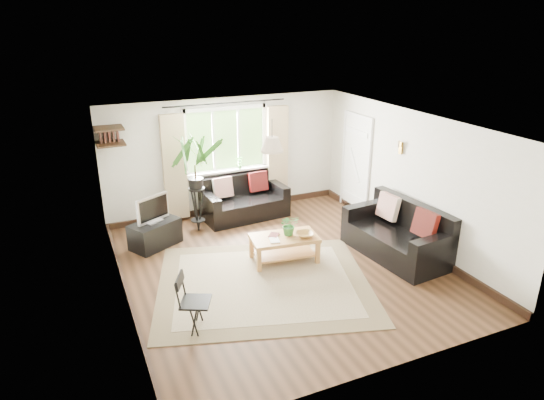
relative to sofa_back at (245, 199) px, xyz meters
name	(u,v)px	position (x,y,z in m)	size (l,w,h in m)	color
floor	(282,267)	(-0.21, -2.27, -0.40)	(5.50, 5.50, 0.00)	black
ceiling	(283,124)	(-0.21, -2.27, 2.00)	(5.50, 5.50, 0.00)	white
wall_back	(226,156)	(-0.21, 0.48, 0.80)	(5.00, 0.02, 2.40)	beige
wall_front	(389,281)	(-0.21, -5.02, 0.80)	(5.00, 0.02, 2.40)	beige
wall_left	(117,225)	(-2.71, -2.27, 0.80)	(0.02, 5.50, 2.40)	beige
wall_right	(411,179)	(2.29, -2.27, 0.80)	(0.02, 5.50, 2.40)	beige
rug	(264,283)	(-0.68, -2.64, -0.39)	(3.24, 2.77, 0.02)	beige
window	(226,140)	(-0.21, 0.44, 1.15)	(2.50, 0.16, 2.16)	white
door	(356,165)	(2.26, -0.57, 0.60)	(0.06, 0.96, 2.06)	silver
corner_shelf	(110,136)	(-2.46, 0.23, 1.49)	(0.50, 0.50, 0.34)	black
pendant_lamp	(272,141)	(-0.21, -1.87, 1.65)	(0.36, 0.36, 0.54)	beige
wall_sconce	(400,146)	(2.22, -1.97, 1.34)	(0.12, 0.12, 0.28)	beige
sofa_back	(245,199)	(0.00, 0.00, 0.00)	(1.70, 0.85, 0.80)	black
sofa_right	(396,232)	(1.77, -2.66, 0.04)	(0.93, 1.87, 0.88)	black
coffee_table	(284,249)	(-0.08, -2.08, -0.17)	(1.11, 0.61, 0.45)	#9A6332
table_plant	(289,225)	(0.03, -2.04, 0.23)	(0.32, 0.27, 0.35)	#2C6A2A
bowl	(305,235)	(0.23, -2.22, 0.09)	(0.30, 0.30, 0.07)	olive
book_a	(270,241)	(-0.37, -2.14, 0.06)	(0.16, 0.21, 0.02)	white
book_b	(269,234)	(-0.28, -1.93, 0.06)	(0.15, 0.20, 0.02)	#532321
tv_stand	(155,234)	(-1.95, -0.62, -0.17)	(0.87, 0.49, 0.47)	black
tv	(153,208)	(-1.95, -0.62, 0.33)	(0.67, 0.22, 0.51)	#A5A5AA
palm_stand	(196,185)	(-1.06, -0.26, 0.53)	(0.72, 0.72, 1.86)	black
folding_chair	(196,303)	(-1.95, -3.36, 0.00)	(0.41, 0.41, 0.80)	black
sill_plant	(240,163)	(0.04, 0.36, 0.67)	(0.14, 0.10, 0.27)	#2D6023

